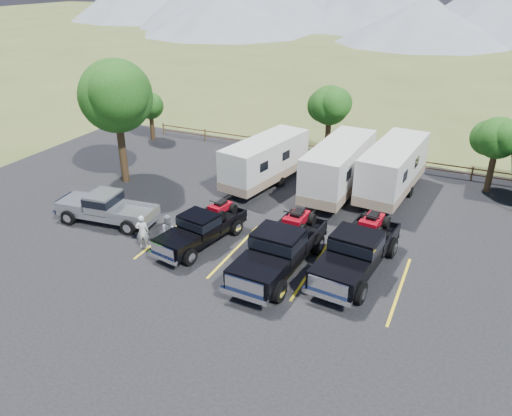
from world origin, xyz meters
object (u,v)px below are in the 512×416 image
at_px(rig_left, 202,227).
at_px(trailer_right, 393,170).
at_px(trailer_center, 339,168).
at_px(person_a, 142,232).
at_px(person_b, 169,231).
at_px(trailer_left, 265,161).
at_px(pickup_silver, 107,208).
at_px(rig_right, 358,250).
at_px(tree_big_nw, 115,96).
at_px(rig_center, 280,247).

xyz_separation_m(rig_left, trailer_right, (7.42, 9.92, 0.77)).
relative_size(trailer_center, person_a, 5.30).
xyz_separation_m(trailer_center, person_b, (-5.77, -9.68, -0.84)).
relative_size(rig_left, person_b, 3.44).
bearing_deg(trailer_left, person_b, -86.07).
height_order(trailer_right, pickup_silver, trailer_right).
distance_m(rig_right, person_a, 10.39).
bearing_deg(pickup_silver, rig_right, 87.65).
distance_m(tree_big_nw, person_b, 10.61).
bearing_deg(pickup_silver, rig_center, 81.69).
bearing_deg(pickup_silver, trailer_center, 124.78).
xyz_separation_m(tree_big_nw, trailer_left, (8.55, 3.24, -4.00)).
height_order(tree_big_nw, trailer_center, tree_big_nw).
height_order(rig_left, person_b, rig_left).
height_order(tree_big_nw, rig_right, tree_big_nw).
height_order(pickup_silver, person_a, person_a).
bearing_deg(rig_center, trailer_left, 120.94).
xyz_separation_m(rig_center, rig_right, (3.23, 1.29, -0.02)).
height_order(rig_center, trailer_right, trailer_right).
xyz_separation_m(trailer_left, pickup_silver, (-5.63, -8.46, -0.67)).
height_order(trailer_center, person_b, trailer_center).
height_order(rig_center, trailer_left, trailer_left).
bearing_deg(rig_left, person_a, -136.17).
xyz_separation_m(rig_left, rig_center, (4.43, -0.55, 0.20)).
bearing_deg(trailer_left, tree_big_nw, -148.24).
distance_m(trailer_right, pickup_silver, 16.68).
bearing_deg(tree_big_nw, person_a, -46.49).
xyz_separation_m(tree_big_nw, rig_center, (13.19, -5.58, -4.46)).
bearing_deg(trailer_left, person_a, -91.80).
distance_m(trailer_left, trailer_right, 7.80).
bearing_deg(rig_left, pickup_silver, -167.45).
xyz_separation_m(rig_center, trailer_center, (-0.01, 9.30, 0.59)).
relative_size(trailer_left, person_b, 5.11).
relative_size(tree_big_nw, person_a, 4.49).
bearing_deg(person_b, trailer_left, 32.14).
xyz_separation_m(tree_big_nw, pickup_silver, (2.92, -5.23, -4.66)).
distance_m(pickup_silver, person_b, 4.54).
bearing_deg(rig_right, pickup_silver, -169.79).
bearing_deg(trailer_left, pickup_silver, -112.61).
height_order(rig_right, pickup_silver, rig_right).
bearing_deg(person_a, rig_right, 163.49).
distance_m(tree_big_nw, rig_center, 15.00).
relative_size(tree_big_nw, rig_center, 1.13).
height_order(rig_right, trailer_center, trailer_center).
height_order(trailer_right, person_a, trailer_right).
distance_m(rig_left, rig_right, 7.70).
xyz_separation_m(rig_right, trailer_center, (-3.24, 8.01, 0.60)).
height_order(trailer_center, trailer_right, trailer_center).
relative_size(rig_center, trailer_right, 0.75).
bearing_deg(rig_right, tree_big_nw, 171.60).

